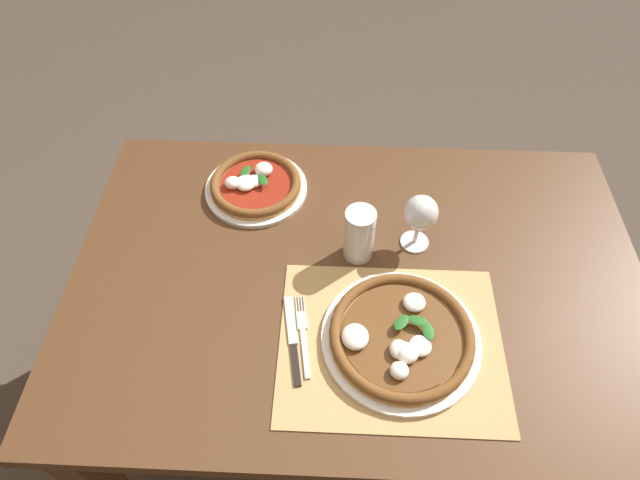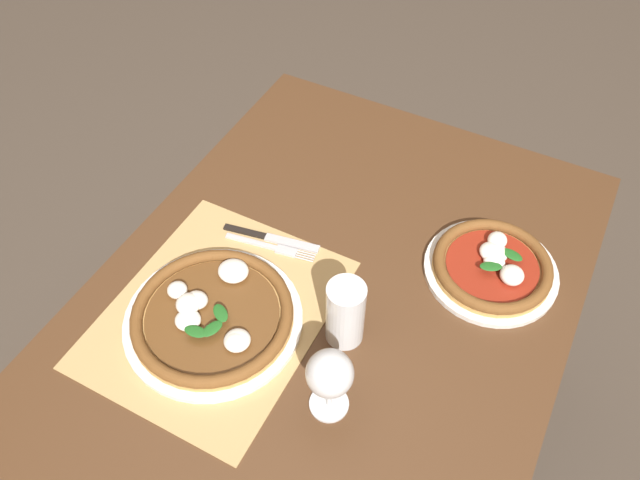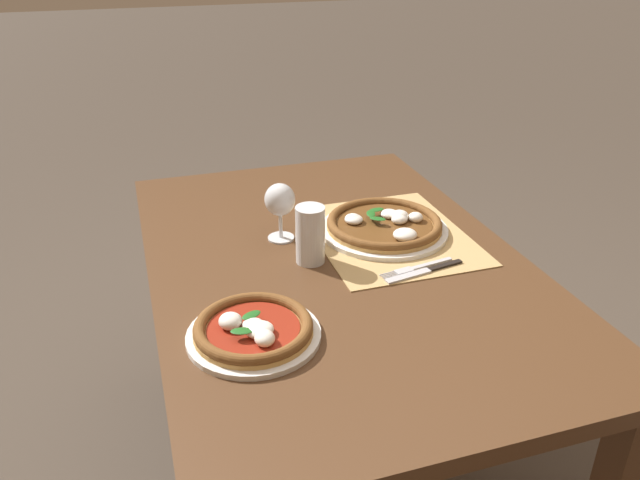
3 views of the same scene
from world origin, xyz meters
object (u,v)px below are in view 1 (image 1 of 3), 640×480
Objects in this scene: pizza_near at (401,336)px; fork at (303,335)px; wine_glass at (421,214)px; knife at (293,339)px; pint_glass at (357,235)px; pizza_far at (255,185)px.

pizza_near reaches higher than fork.
knife is at bearing -134.89° from wine_glass.
knife is (-0.02, -0.01, 0.00)m from fork.
pint_glass is (-0.15, -0.04, -0.04)m from wine_glass.
wine_glass is (0.41, -0.16, 0.09)m from pizza_far.
pizza_near is at bearing 1.80° from knife.
fork is at bearing 178.98° from pizza_near.
wine_glass is 0.41m from knife.
fork is at bearing -133.72° from wine_glass.
pint_glass is 0.72× the size of fork.
pint_glass reaches higher than pizza_near.
pint_glass is at bearing 63.94° from fork.
pizza_near is 0.23m from knife.
wine_glass is 0.77× the size of fork.
pint_glass is 0.28m from knife.
wine_glass is at bearing 79.74° from pizza_near.
fork is at bearing -70.39° from pizza_far.
wine_glass is 0.39m from fork.
fork is at bearing 26.78° from knife.
wine_glass is at bearing 46.28° from fork.
pizza_near is 1.71× the size of fork.
pint_glass reaches higher than fork.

